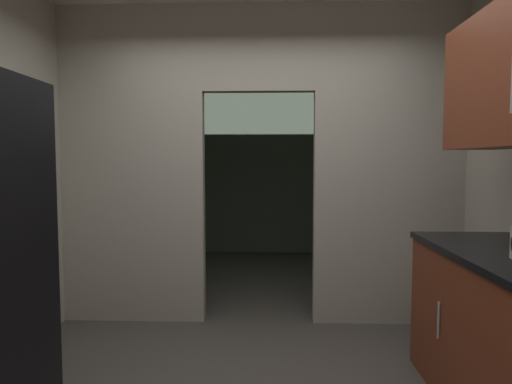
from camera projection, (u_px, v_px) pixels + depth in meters
name	position (u px, v px, depth m)	size (l,w,h in m)	color
kitchen_partition	(261.00, 156.00, 3.93)	(3.52, 0.12, 2.77)	#ADA899
adjoining_room_shell	(264.00, 164.00, 6.02)	(3.52, 3.11, 2.77)	slate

